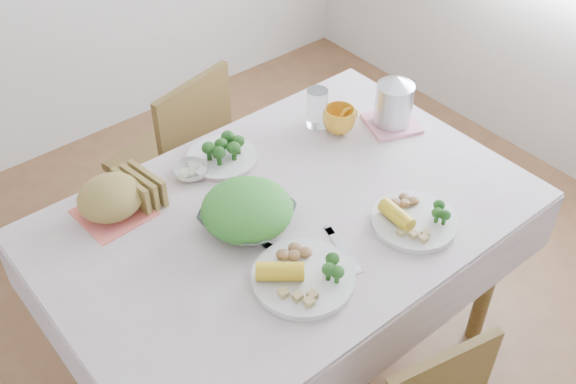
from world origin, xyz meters
TOP-DOWN VIEW (x-y plane):
  - floor at (0.00, 0.00)m, footprint 3.60×3.60m
  - dining_table at (0.00, 0.00)m, footprint 1.40×0.90m
  - tablecloth at (0.00, 0.00)m, footprint 1.50×1.00m
  - chair_far at (0.05, 0.84)m, footprint 0.48×0.48m
  - salad_bowl at (-0.13, 0.03)m, footprint 0.33×0.33m
  - dinner_plate_left at (-0.15, -0.25)m, footprint 0.40×0.40m
  - dinner_plate_right at (0.26, -0.29)m, footprint 0.35×0.35m
  - broccoli_plate at (-0.01, 0.34)m, footprint 0.30×0.30m
  - napkin at (-0.42, 0.34)m, footprint 0.22×0.22m
  - bread_loaf at (-0.42, 0.34)m, footprint 0.22×0.21m
  - fruit_bowl at (-0.13, 0.34)m, footprint 0.13×0.13m
  - yellow_mug at (0.42, 0.21)m, footprint 0.16×0.16m
  - glass_tumbler at (0.38, 0.29)m, footprint 0.10×0.10m
  - pink_tray at (0.59, 0.12)m, footprint 0.23×0.23m
  - electric_kettle at (0.59, 0.12)m, footprint 0.14×0.14m
  - fork_left at (-0.12, -0.17)m, footprint 0.07×0.21m
  - fork_right at (0.02, -0.23)m, footprint 0.08×0.20m
  - knife at (-0.11, -0.28)m, footprint 0.17×0.07m

SIDE VIEW (x-z plane):
  - floor at x=0.00m, z-range 0.00..0.00m
  - dining_table at x=0.00m, z-range 0.00..0.75m
  - chair_far at x=0.05m, z-range 0.02..0.91m
  - tablecloth at x=0.00m, z-range 0.75..0.76m
  - napkin at x=-0.42m, z-range 0.76..0.77m
  - fork_left at x=-0.12m, z-range 0.76..0.77m
  - fork_right at x=0.02m, z-range 0.76..0.77m
  - knife at x=-0.11m, z-range 0.76..0.77m
  - pink_tray at x=0.59m, z-range 0.76..0.78m
  - broccoli_plate at x=-0.01m, z-range 0.76..0.78m
  - dinner_plate_left at x=-0.15m, z-range 0.76..0.79m
  - dinner_plate_right at x=0.26m, z-range 0.76..0.78m
  - fruit_bowl at x=-0.13m, z-range 0.76..0.80m
  - salad_bowl at x=-0.13m, z-range 0.76..0.83m
  - yellow_mug at x=0.42m, z-range 0.76..0.86m
  - bread_loaf at x=-0.42m, z-range 0.76..0.88m
  - glass_tumbler at x=0.38m, z-range 0.75..0.90m
  - electric_kettle at x=0.59m, z-range 0.79..0.98m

